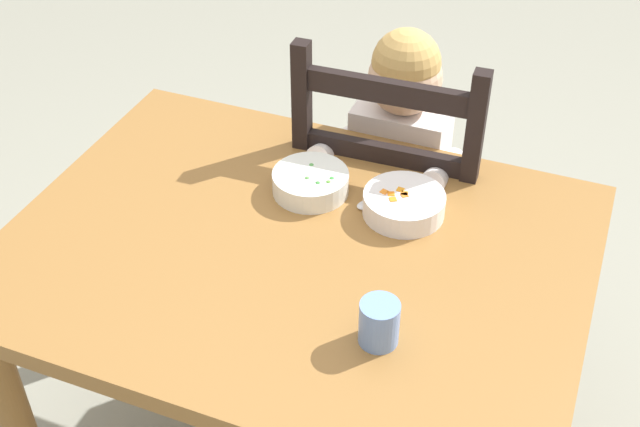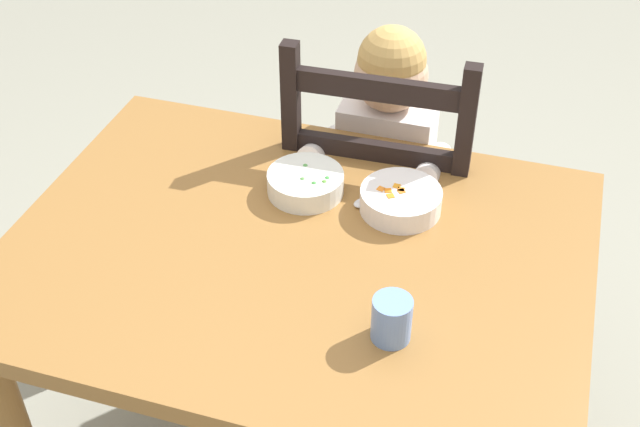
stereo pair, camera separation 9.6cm
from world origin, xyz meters
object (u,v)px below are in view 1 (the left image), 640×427
dining_chair (393,215)px  child_figure (396,160)px  bowl_of_peas (311,182)px  drinking_cup (379,323)px  dining_table (296,287)px  spoon (375,202)px  bowl_of_carrots (404,204)px

dining_chair → child_figure: 0.17m
bowl_of_peas → drinking_cup: (0.26, -0.35, 0.02)m
dining_chair → child_figure: dining_chair is taller
dining_chair → child_figure: (-0.00, -0.00, 0.17)m
dining_table → spoon: spoon is taller
spoon → drinking_cup: (0.12, -0.36, 0.04)m
dining_chair → dining_table: bearing=-98.2°
spoon → drinking_cup: bearing=-70.8°
dining_chair → bowl_of_carrots: size_ratio=5.83×
dining_table → child_figure: size_ratio=1.18×
bowl_of_peas → drinking_cup: drinking_cup is taller
bowl_of_carrots → child_figure: bearing=109.1°
dining_table → spoon: bearing=60.0°
dining_table → spoon: size_ratio=9.63×
bowl_of_carrots → spoon: 0.07m
child_figure → bowl_of_peas: child_figure is taller
dining_table → dining_chair: dining_chair is taller
child_figure → spoon: (0.04, -0.28, 0.09)m
child_figure → drinking_cup: child_figure is taller
spoon → dining_table: bearing=-120.0°
spoon → bowl_of_carrots: bearing=-8.0°
dining_chair → bowl_of_carrots: bearing=-71.5°
bowl_of_carrots → bowl_of_peas: bearing=-180.0°
child_figure → drinking_cup: bearing=-75.7°
drinking_cup → dining_chair: bearing=104.1°
bowl_of_peas → dining_chair: bearing=70.8°
child_figure → spoon: 0.30m
bowl_of_carrots → drinking_cup: size_ratio=1.98×
dining_chair → bowl_of_peas: bearing=-109.2°
dining_chair → spoon: size_ratio=8.32×
dining_table → spoon: 0.24m
child_figure → spoon: bearing=-82.2°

